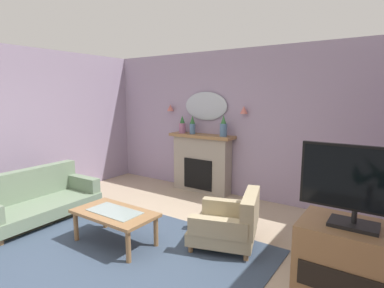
{
  "coord_description": "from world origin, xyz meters",
  "views": [
    {
      "loc": [
        2.6,
        -2.23,
        1.93
      ],
      "look_at": [
        -0.16,
        1.8,
        1.15
      ],
      "focal_mm": 28.7,
      "sensor_mm": 36.0,
      "label": 1
    }
  ],
  "objects_px": {
    "wall_sconce_left": "(170,108)",
    "tv_flatscreen": "(357,184)",
    "mantel_vase_centre": "(192,125)",
    "wall_mirror": "(206,106)",
    "coffee_table": "(115,216)",
    "mantel_vase_left": "(182,125)",
    "mantel_vase_right": "(223,127)",
    "armchair_near_fireplace": "(231,222)",
    "fireplace": "(201,164)",
    "wall_sconce_right": "(244,110)",
    "tv_cabinet": "(349,277)",
    "floral_couch": "(36,199)"
  },
  "relations": [
    {
      "from": "mantel_vase_right",
      "to": "wall_mirror",
      "type": "height_order",
      "value": "wall_mirror"
    },
    {
      "from": "mantel_vase_left",
      "to": "coffee_table",
      "type": "distance_m",
      "value": 2.75
    },
    {
      "from": "wall_sconce_right",
      "to": "tv_flatscreen",
      "type": "relative_size",
      "value": 0.17
    },
    {
      "from": "wall_mirror",
      "to": "tv_flatscreen",
      "type": "relative_size",
      "value": 1.14
    },
    {
      "from": "tv_flatscreen",
      "to": "mantel_vase_right",
      "type": "bearing_deg",
      "value": 135.84
    },
    {
      "from": "floral_couch",
      "to": "armchair_near_fireplace",
      "type": "distance_m",
      "value": 3.07
    },
    {
      "from": "fireplace",
      "to": "mantel_vase_centre",
      "type": "distance_m",
      "value": 0.79
    },
    {
      "from": "mantel_vase_left",
      "to": "wall_mirror",
      "type": "xyz_separation_m",
      "value": [
        0.45,
        0.17,
        0.39
      ]
    },
    {
      "from": "armchair_near_fireplace",
      "to": "tv_flatscreen",
      "type": "height_order",
      "value": "tv_flatscreen"
    },
    {
      "from": "mantel_vase_left",
      "to": "floral_couch",
      "type": "relative_size",
      "value": 0.21
    },
    {
      "from": "wall_mirror",
      "to": "tv_flatscreen",
      "type": "distance_m",
      "value": 3.98
    },
    {
      "from": "mantel_vase_right",
      "to": "fireplace",
      "type": "bearing_deg",
      "value": 176.76
    },
    {
      "from": "mantel_vase_left",
      "to": "wall_sconce_left",
      "type": "relative_size",
      "value": 2.58
    },
    {
      "from": "wall_sconce_left",
      "to": "fireplace",
      "type": "bearing_deg",
      "value": -6.16
    },
    {
      "from": "wall_mirror",
      "to": "coffee_table",
      "type": "bearing_deg",
      "value": -84.04
    },
    {
      "from": "wall_sconce_right",
      "to": "tv_flatscreen",
      "type": "height_order",
      "value": "wall_sconce_right"
    },
    {
      "from": "wall_mirror",
      "to": "fireplace",
      "type": "bearing_deg",
      "value": -90.0
    },
    {
      "from": "wall_sconce_right",
      "to": "tv_cabinet",
      "type": "bearing_deg",
      "value": -49.63
    },
    {
      "from": "floral_couch",
      "to": "mantel_vase_centre",
      "type": "bearing_deg",
      "value": 65.55
    },
    {
      "from": "wall_sconce_right",
      "to": "coffee_table",
      "type": "xyz_separation_m",
      "value": [
        -0.57,
        -2.61,
        -1.28
      ]
    },
    {
      "from": "wall_sconce_left",
      "to": "floral_couch",
      "type": "bearing_deg",
      "value": -101.12
    },
    {
      "from": "wall_sconce_right",
      "to": "armchair_near_fireplace",
      "type": "height_order",
      "value": "wall_sconce_right"
    },
    {
      "from": "mantel_vase_left",
      "to": "coffee_table",
      "type": "xyz_separation_m",
      "value": [
        0.73,
        -2.49,
        -0.93
      ]
    },
    {
      "from": "wall_sconce_right",
      "to": "mantel_vase_centre",
      "type": "bearing_deg",
      "value": -173.48
    },
    {
      "from": "mantel_vase_right",
      "to": "tv_cabinet",
      "type": "height_order",
      "value": "mantel_vase_right"
    },
    {
      "from": "mantel_vase_left",
      "to": "mantel_vase_centre",
      "type": "xyz_separation_m",
      "value": [
        0.25,
        0.0,
        0.01
      ]
    },
    {
      "from": "mantel_vase_right",
      "to": "wall_sconce_right",
      "type": "xyz_separation_m",
      "value": [
        0.35,
        0.12,
        0.33
      ]
    },
    {
      "from": "wall_mirror",
      "to": "tv_flatscreen",
      "type": "height_order",
      "value": "wall_mirror"
    },
    {
      "from": "tv_cabinet",
      "to": "wall_sconce_left",
      "type": "bearing_deg",
      "value": 146.75
    },
    {
      "from": "mantel_vase_centre",
      "to": "wall_sconce_right",
      "type": "bearing_deg",
      "value": 6.52
    },
    {
      "from": "wall_sconce_left",
      "to": "tv_flatscreen",
      "type": "relative_size",
      "value": 0.17
    },
    {
      "from": "fireplace",
      "to": "tv_flatscreen",
      "type": "relative_size",
      "value": 1.62
    },
    {
      "from": "wall_mirror",
      "to": "coffee_table",
      "type": "relative_size",
      "value": 0.87
    },
    {
      "from": "mantel_vase_left",
      "to": "mantel_vase_right",
      "type": "xyz_separation_m",
      "value": [
        0.95,
        0.0,
        0.02
      ]
    },
    {
      "from": "wall_sconce_right",
      "to": "coffee_table",
      "type": "relative_size",
      "value": 0.13
    },
    {
      "from": "fireplace",
      "to": "mantel_vase_centre",
      "type": "height_order",
      "value": "mantel_vase_centre"
    },
    {
      "from": "mantel_vase_right",
      "to": "armchair_near_fireplace",
      "type": "relative_size",
      "value": 0.39
    },
    {
      "from": "fireplace",
      "to": "coffee_table",
      "type": "xyz_separation_m",
      "value": [
        0.28,
        -2.51,
        -0.19
      ]
    },
    {
      "from": "wall_sconce_left",
      "to": "armchair_near_fireplace",
      "type": "relative_size",
      "value": 0.14
    },
    {
      "from": "mantel_vase_centre",
      "to": "wall_mirror",
      "type": "height_order",
      "value": "wall_mirror"
    },
    {
      "from": "fireplace",
      "to": "wall_sconce_left",
      "type": "relative_size",
      "value": 9.71
    },
    {
      "from": "tv_flatscreen",
      "to": "coffee_table",
      "type": "bearing_deg",
      "value": -178.59
    },
    {
      "from": "mantel_vase_left",
      "to": "fireplace",
      "type": "bearing_deg",
      "value": 3.6
    },
    {
      "from": "mantel_vase_left",
      "to": "wall_sconce_left",
      "type": "bearing_deg",
      "value": 163.3
    },
    {
      "from": "wall_mirror",
      "to": "wall_sconce_right",
      "type": "height_order",
      "value": "wall_mirror"
    },
    {
      "from": "mantel_vase_right",
      "to": "armchair_near_fireplace",
      "type": "xyz_separation_m",
      "value": [
        1.03,
        -1.66,
        -1.03
      ]
    },
    {
      "from": "tv_flatscreen",
      "to": "mantel_vase_left",
      "type": "bearing_deg",
      "value": 144.89
    },
    {
      "from": "wall_sconce_right",
      "to": "floral_couch",
      "type": "height_order",
      "value": "wall_sconce_right"
    },
    {
      "from": "floral_couch",
      "to": "tv_flatscreen",
      "type": "xyz_separation_m",
      "value": [
        4.38,
        0.19,
        0.93
      ]
    },
    {
      "from": "wall_mirror",
      "to": "armchair_near_fireplace",
      "type": "relative_size",
      "value": 0.94
    }
  ]
}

